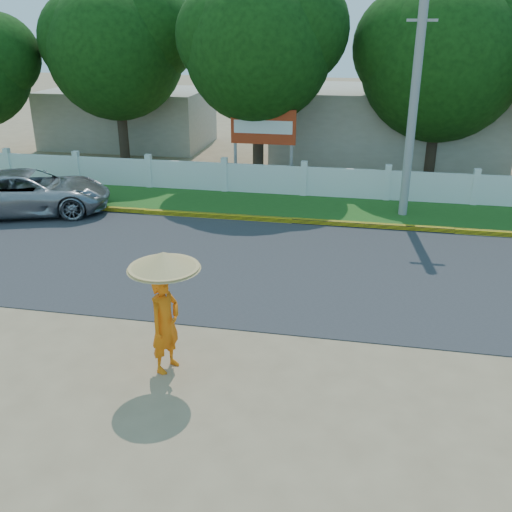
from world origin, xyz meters
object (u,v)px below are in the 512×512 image
(vehicle, at_px, (29,192))
(billboard, at_px, (263,131))
(monk_with_parasol, at_px, (164,295))
(utility_pole, at_px, (413,111))

(vehicle, xyz_separation_m, billboard, (7.04, 4.89, 1.42))
(vehicle, bearing_deg, monk_with_parasol, -156.31)
(monk_with_parasol, bearing_deg, billboard, 92.59)
(vehicle, relative_size, billboard, 1.77)
(utility_pole, height_order, monk_with_parasol, utility_pole)
(monk_with_parasol, height_order, billboard, billboard)
(monk_with_parasol, distance_m, billboard, 12.93)
(monk_with_parasol, xyz_separation_m, billboard, (-0.58, 12.91, 0.62))
(vehicle, distance_m, monk_with_parasol, 11.09)
(utility_pole, bearing_deg, monk_with_parasol, -114.58)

